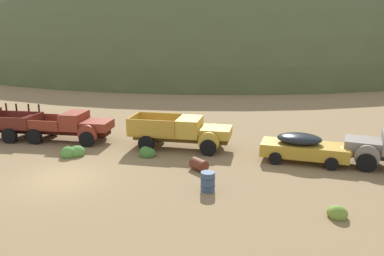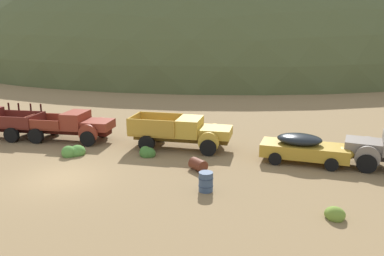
{
  "view_description": "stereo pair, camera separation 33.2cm",
  "coord_description": "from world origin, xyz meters",
  "px_view_note": "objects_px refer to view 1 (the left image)",
  "views": [
    {
      "loc": [
        11.86,
        -13.33,
        6.74
      ],
      "look_at": [
        4.46,
        5.78,
        1.56
      ],
      "focal_mm": 34.95,
      "sensor_mm": 36.0,
      "label": 1
    },
    {
      "loc": [
        12.17,
        -13.21,
        6.74
      ],
      "look_at": [
        4.46,
        5.78,
        1.56
      ],
      "focal_mm": 34.95,
      "sensor_mm": 36.0,
      "label": 2
    }
  ],
  "objects_px": {
    "car_mustard": "(307,148)",
    "oil_drum_foreground": "(208,182)",
    "truck_faded_yellow": "(187,132)",
    "truck_rust_red": "(74,126)",
    "oil_drum_tipped": "(199,165)"
  },
  "relations": [
    {
      "from": "truck_rust_red",
      "to": "truck_faded_yellow",
      "type": "distance_m",
      "value": 7.46
    },
    {
      "from": "car_mustard",
      "to": "oil_drum_tipped",
      "type": "height_order",
      "value": "car_mustard"
    },
    {
      "from": "car_mustard",
      "to": "truck_faded_yellow",
      "type": "bearing_deg",
      "value": 176.78
    },
    {
      "from": "truck_faded_yellow",
      "to": "oil_drum_foreground",
      "type": "height_order",
      "value": "truck_faded_yellow"
    },
    {
      "from": "truck_rust_red",
      "to": "oil_drum_tipped",
      "type": "distance_m",
      "value": 9.6
    },
    {
      "from": "car_mustard",
      "to": "oil_drum_foreground",
      "type": "height_order",
      "value": "car_mustard"
    },
    {
      "from": "car_mustard",
      "to": "oil_drum_foreground",
      "type": "bearing_deg",
      "value": -127.06
    },
    {
      "from": "oil_drum_tipped",
      "to": "oil_drum_foreground",
      "type": "bearing_deg",
      "value": -61.36
    },
    {
      "from": "truck_rust_red",
      "to": "oil_drum_tipped",
      "type": "relative_size",
      "value": 5.62
    },
    {
      "from": "truck_faded_yellow",
      "to": "oil_drum_foreground",
      "type": "relative_size",
      "value": 7.15
    },
    {
      "from": "oil_drum_tipped",
      "to": "oil_drum_foreground",
      "type": "height_order",
      "value": "oil_drum_foreground"
    },
    {
      "from": "car_mustard",
      "to": "oil_drum_foreground",
      "type": "distance_m",
      "value": 6.68
    },
    {
      "from": "truck_rust_red",
      "to": "car_mustard",
      "type": "bearing_deg",
      "value": -7.4
    },
    {
      "from": "truck_rust_red",
      "to": "oil_drum_tipped",
      "type": "xyz_separation_m",
      "value": [
        9.33,
        -2.14,
        -0.69
      ]
    },
    {
      "from": "car_mustard",
      "to": "oil_drum_tipped",
      "type": "xyz_separation_m",
      "value": [
        -4.95,
        -3.26,
        -0.51
      ]
    }
  ]
}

